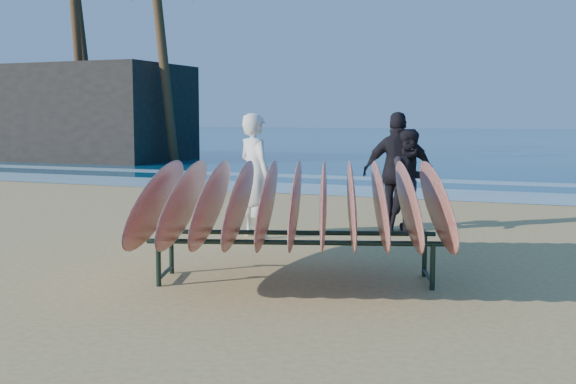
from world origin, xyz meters
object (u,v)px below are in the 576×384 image
Objects in this scene: building at (79,113)px; surfboard_rack at (295,201)px; person_white at (255,176)px; person_dark_a at (411,181)px; person_dark_b at (398,172)px.

surfboard_rack is at bearing -46.18° from building.
person_white reaches higher than surfboard_rack.
surfboard_rack is 2.42× the size of person_dark_a.
building is at bearing -56.99° from person_dark_b.
person_dark_b is at bearing 67.82° from surfboard_rack.
person_white is 2.34m from person_dark_b.
building is (-17.30, 13.70, 1.14)m from person_dark_a.
person_white is at bearing -44.70° from building.
person_dark_b is at bearing -38.64° from building.
building reaches higher than person_white.
person_white is 0.21× the size of building.
person_white is 0.99× the size of person_dark_b.
person_white is 1.15× the size of person_dark_a.
person_white is (-1.68, 2.55, 0.04)m from surfboard_rack.
person_dark_b is (1.89, 1.37, 0.01)m from person_white.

